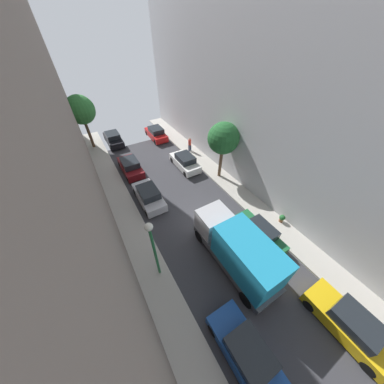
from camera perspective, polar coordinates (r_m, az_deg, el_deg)
ground at (r=15.80m, az=3.38°, el=-9.84°), size 32.00×32.00×0.00m
sidewalk_left at (r=14.68m, az=-13.95°, el=-17.29°), size 2.00×44.00×0.15m
sidewalk_right at (r=18.17m, az=16.71°, el=-2.91°), size 2.00×44.00×0.15m
building_right at (r=17.10m, az=33.57°, el=23.68°), size 6.00×44.00×17.51m
parked_car_left_1 at (r=12.13m, az=15.82°, el=-38.83°), size 1.78×4.20×1.57m
parked_car_left_2 at (r=17.50m, az=-12.67°, el=-1.10°), size 1.78×4.20×1.57m
parked_car_left_3 at (r=21.62m, az=-17.74°, el=7.23°), size 1.78×4.20×1.57m
parked_car_left_4 at (r=27.91m, az=-22.24°, el=14.35°), size 1.78×4.20×1.57m
parked_car_right_0 at (r=14.57m, az=39.27°, el=-27.86°), size 1.78×4.20×1.57m
parked_car_right_1 at (r=15.21m, az=18.97°, el=-11.58°), size 1.78×4.20×1.57m
parked_car_right_2 at (r=21.35m, az=-2.11°, el=8.93°), size 1.78×4.20×1.57m
parked_car_right_3 at (r=27.80m, az=-10.57°, el=16.66°), size 1.78×4.20×1.57m
delivery_truck at (r=12.78m, az=13.44°, el=-16.22°), size 2.26×6.60×3.38m
pedestrian at (r=24.03m, az=-0.67°, el=14.05°), size 0.40×0.36×1.72m
street_tree_0 at (r=26.66m, az=-30.16°, el=20.22°), size 3.16×3.16×6.17m
street_tree_1 at (r=18.27m, az=9.25°, el=15.34°), size 2.90×2.90×5.65m
potted_plant_4 at (r=17.15m, az=25.09°, el=-7.03°), size 0.45×0.45×0.68m
lamp_post at (r=10.88m, az=-11.55°, el=-14.73°), size 0.44×0.44×4.99m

